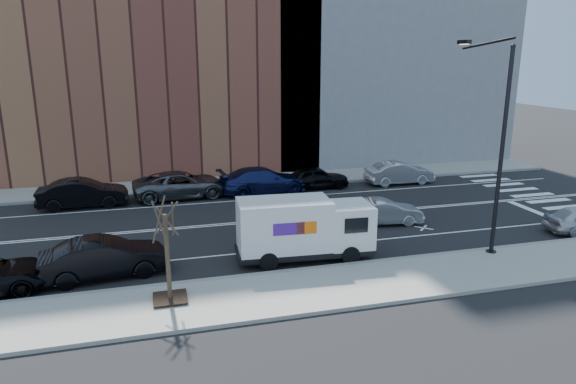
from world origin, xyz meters
TOP-DOWN VIEW (x-y plane):
  - ground at (0.00, 0.00)m, footprint 120.00×120.00m
  - sidewalk_near at (0.00, -8.80)m, footprint 44.00×3.60m
  - sidewalk_far at (0.00, 8.80)m, footprint 44.00×3.60m
  - curb_near at (0.00, -7.00)m, footprint 44.00×0.25m
  - curb_far at (0.00, 7.00)m, footprint 44.00×0.25m
  - crosswalk at (16.00, 0.00)m, footprint 3.00×14.00m
  - road_markings at (0.00, 0.00)m, footprint 40.00×8.60m
  - bldg_brick at (-8.00, 15.60)m, footprint 26.00×10.00m
  - bldg_concrete at (12.00, 15.60)m, footprint 20.00×10.00m
  - streetlight at (7.00, -6.91)m, footprint 0.44×4.02m
  - street_tree at (-7.00, -8.40)m, footprint 1.20×1.20m
  - fedex_van at (-1.18, -5.60)m, footprint 6.03×2.42m
  - far_parked_b at (-11.30, 5.40)m, footprint 5.09×1.93m
  - far_parked_c at (-5.60, 6.00)m, footprint 6.12×3.22m
  - far_parked_d at (-0.45, 5.79)m, footprint 5.93×2.88m
  - far_parked_e at (3.20, 5.95)m, footprint 4.40×1.84m
  - far_parked_f at (9.17, 5.65)m, footprint 4.70×1.64m
  - driving_sedan at (4.29, -2.12)m, footprint 4.17×1.89m
  - near_parked_rear_a at (-9.36, -5.34)m, footprint 5.05×2.31m

SIDE VIEW (x-z plane):
  - ground at x=0.00m, z-range 0.00..0.00m
  - crosswalk at x=16.00m, z-range 0.00..0.01m
  - road_markings at x=0.00m, z-range 0.00..0.01m
  - sidewalk_near at x=0.00m, z-range 0.00..0.15m
  - sidewalk_far at x=0.00m, z-range 0.00..0.15m
  - curb_near at x=0.00m, z-range 0.00..0.17m
  - curb_far at x=0.00m, z-range 0.00..0.17m
  - driving_sedan at x=4.29m, z-range 0.00..1.33m
  - far_parked_e at x=3.20m, z-range 0.00..1.49m
  - far_parked_f at x=9.17m, z-range 0.00..1.55m
  - near_parked_rear_a at x=-9.36m, z-range 0.00..1.61m
  - far_parked_c at x=-5.60m, z-range 0.00..1.64m
  - far_parked_b at x=-11.30m, z-range 0.00..1.66m
  - far_parked_d at x=-0.45m, z-range 0.00..1.66m
  - fedex_van at x=-1.18m, z-range 0.07..2.77m
  - street_tree at x=-7.00m, z-range -0.42..3.33m
  - streetlight at x=7.00m, z-range 0.41..9.75m
  - bldg_brick at x=-8.00m, z-range 0.00..22.00m
  - bldg_concrete at x=12.00m, z-range 0.00..26.00m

